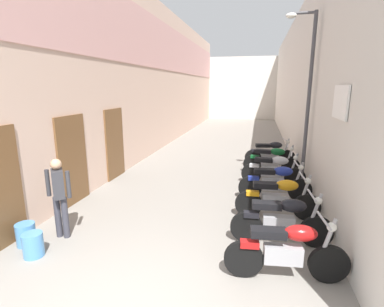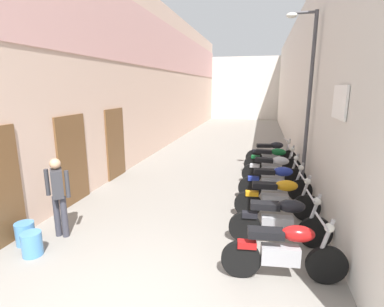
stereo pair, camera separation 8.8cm
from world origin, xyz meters
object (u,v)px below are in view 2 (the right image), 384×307
(motorcycle_fifth, at_px, (274,169))
(street_lamp, at_px, (307,90))
(motorcycle_nearest, at_px, (285,250))
(water_jug_beside_first, at_px, (32,244))
(motorcycle_sixth, at_px, (272,160))
(motorcycle_seventh, at_px, (272,153))
(motorcycle_third, at_px, (278,197))
(pedestrian_by_doorway, at_px, (58,192))
(motorcycle_fourth, at_px, (275,182))
(water_jug_near_door, at_px, (25,233))
(motorcycle_second, at_px, (281,220))

(motorcycle_fifth, height_order, street_lamp, street_lamp)
(motorcycle_nearest, height_order, water_jug_beside_first, motorcycle_nearest)
(motorcycle_sixth, distance_m, street_lamp, 2.71)
(motorcycle_nearest, distance_m, motorcycle_sixth, 5.63)
(motorcycle_fifth, xyz_separation_m, motorcycle_seventh, (-0.00, 2.29, 0.00))
(motorcycle_third, relative_size, pedestrian_by_doorway, 1.18)
(motorcycle_seventh, bearing_deg, motorcycle_fourth, -90.00)
(water_jug_near_door, bearing_deg, motorcycle_seventh, 55.71)
(motorcycle_second, xyz_separation_m, motorcycle_fourth, (-0.00, 2.24, 0.00))
(motorcycle_second, xyz_separation_m, motorcycle_fifth, (-0.00, 3.40, 0.00))
(motorcycle_nearest, height_order, pedestrian_by_doorway, pedestrian_by_doorway)
(motorcycle_second, height_order, motorcycle_seventh, same)
(motorcycle_fifth, relative_size, motorcycle_seventh, 1.00)
(motorcycle_nearest, height_order, motorcycle_third, same)
(motorcycle_second, distance_m, water_jug_beside_first, 4.41)
(motorcycle_second, xyz_separation_m, street_lamp, (0.70, 3.29, 2.27))
(motorcycle_fourth, xyz_separation_m, water_jug_near_door, (-4.60, -3.29, -0.29))
(water_jug_near_door, distance_m, street_lamp, 7.32)
(motorcycle_nearest, xyz_separation_m, motorcycle_sixth, (0.00, 5.63, 0.00))
(motorcycle_fifth, bearing_deg, motorcycle_second, -90.00)
(pedestrian_by_doorway, bearing_deg, water_jug_near_door, -138.34)
(motorcycle_fourth, height_order, water_jug_near_door, motorcycle_fourth)
(motorcycle_sixth, relative_size, water_jug_beside_first, 4.40)
(water_jug_near_door, bearing_deg, motorcycle_sixth, 50.83)
(motorcycle_second, distance_m, pedestrian_by_doorway, 4.20)
(street_lamp, bearing_deg, pedestrian_by_doorway, -140.87)
(motorcycle_seventh, bearing_deg, motorcycle_nearest, -90.00)
(motorcycle_seventh, distance_m, street_lamp, 3.38)
(motorcycle_nearest, distance_m, motorcycle_third, 2.18)
(motorcycle_second, xyz_separation_m, pedestrian_by_doorway, (-4.13, -0.64, 0.42))
(pedestrian_by_doorway, xyz_separation_m, street_lamp, (4.83, 3.93, 1.86))
(motorcycle_fourth, height_order, motorcycle_fifth, same)
(motorcycle_fourth, bearing_deg, motorcycle_third, -90.00)
(motorcycle_fifth, height_order, motorcycle_seventh, same)
(motorcycle_fourth, distance_m, pedestrian_by_doorway, 5.05)
(motorcycle_fourth, bearing_deg, street_lamp, 56.29)
(motorcycle_nearest, bearing_deg, motorcycle_fourth, 90.00)
(motorcycle_third, xyz_separation_m, water_jug_near_door, (-4.60, -2.19, -0.29))
(motorcycle_seventh, xyz_separation_m, street_lamp, (0.70, -2.40, 2.27))
(water_jug_near_door, bearing_deg, street_lamp, 39.36)
(motorcycle_second, distance_m, motorcycle_seventh, 5.69)
(water_jug_beside_first, bearing_deg, water_jug_near_door, 144.46)
(motorcycle_nearest, height_order, motorcycle_seventh, same)
(motorcycle_sixth, relative_size, street_lamp, 0.39)
(motorcycle_fifth, height_order, water_jug_near_door, motorcycle_fifth)
(motorcycle_fifth, distance_m, water_jug_beside_first, 6.34)
(motorcycle_sixth, relative_size, pedestrian_by_doorway, 1.18)
(motorcycle_sixth, xyz_separation_m, pedestrian_by_doorway, (-4.13, -5.23, 0.42))
(motorcycle_fifth, xyz_separation_m, pedestrian_by_doorway, (-4.13, -4.04, 0.42))
(motorcycle_third, bearing_deg, motorcycle_second, -90.00)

